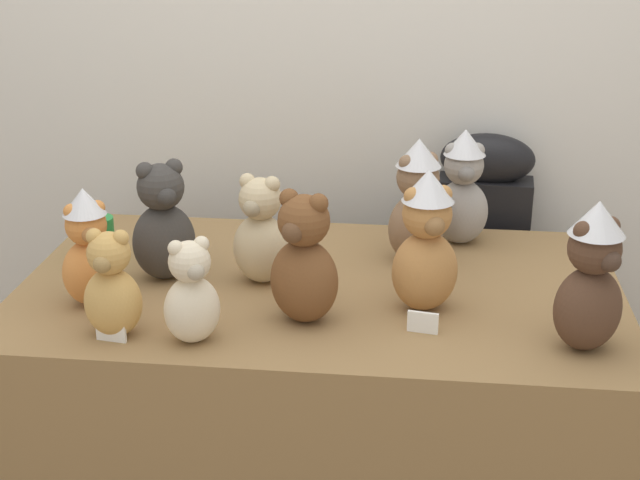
{
  "coord_description": "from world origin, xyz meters",
  "views": [
    {
      "loc": [
        0.24,
        -1.86,
        1.7
      ],
      "look_at": [
        0.0,
        0.25,
        0.86
      ],
      "focal_mm": 52.0,
      "sensor_mm": 36.0,
      "label": 1
    }
  ],
  "objects_px": {
    "teddy_bear_charcoal": "(163,225)",
    "teddy_bear_sand": "(261,233)",
    "display_table": "(320,411)",
    "teddy_bear_cocoa": "(591,279)",
    "teddy_bear_ginger": "(88,249)",
    "teddy_bear_chestnut": "(304,262)",
    "teddy_bear_mocha": "(417,203)",
    "teddy_bear_caramel": "(426,243)",
    "teddy_bear_honey": "(112,287)",
    "party_cup_green": "(100,237)",
    "instrument_case": "(479,286)",
    "teddy_bear_cream": "(191,294)",
    "teddy_bear_ash": "(463,189)"
  },
  "relations": [
    {
      "from": "teddy_bear_charcoal",
      "to": "teddy_bear_sand",
      "type": "xyz_separation_m",
      "value": [
        0.25,
        0.01,
        -0.01
      ]
    },
    {
      "from": "display_table",
      "to": "teddy_bear_cocoa",
      "type": "height_order",
      "value": "teddy_bear_cocoa"
    },
    {
      "from": "teddy_bear_ginger",
      "to": "teddy_bear_chestnut",
      "type": "height_order",
      "value": "teddy_bear_chestnut"
    },
    {
      "from": "teddy_bear_ginger",
      "to": "display_table",
      "type": "bearing_deg",
      "value": -13.77
    },
    {
      "from": "teddy_bear_mocha",
      "to": "teddy_bear_cocoa",
      "type": "distance_m",
      "value": 0.59
    },
    {
      "from": "teddy_bear_charcoal",
      "to": "teddy_bear_cocoa",
      "type": "bearing_deg",
      "value": -46.32
    },
    {
      "from": "teddy_bear_caramel",
      "to": "teddy_bear_honey",
      "type": "distance_m",
      "value": 0.72
    },
    {
      "from": "teddy_bear_mocha",
      "to": "teddy_bear_cocoa",
      "type": "relative_size",
      "value": 0.99
    },
    {
      "from": "teddy_bear_chestnut",
      "to": "teddy_bear_honey",
      "type": "height_order",
      "value": "teddy_bear_chestnut"
    },
    {
      "from": "party_cup_green",
      "to": "teddy_bear_cocoa",
      "type": "bearing_deg",
      "value": -17.68
    },
    {
      "from": "teddy_bear_honey",
      "to": "party_cup_green",
      "type": "bearing_deg",
      "value": 114.58
    },
    {
      "from": "teddy_bear_ginger",
      "to": "teddy_bear_chestnut",
      "type": "xyz_separation_m",
      "value": [
        0.52,
        -0.03,
        0.0
      ]
    },
    {
      "from": "teddy_bear_caramel",
      "to": "teddy_bear_cocoa",
      "type": "bearing_deg",
      "value": -44.16
    },
    {
      "from": "teddy_bear_honey",
      "to": "teddy_bear_cocoa",
      "type": "bearing_deg",
      "value": 4.98
    },
    {
      "from": "teddy_bear_sand",
      "to": "instrument_case",
      "type": "bearing_deg",
      "value": 59.4
    },
    {
      "from": "teddy_bear_caramel",
      "to": "teddy_bear_cream",
      "type": "height_order",
      "value": "teddy_bear_caramel"
    },
    {
      "from": "teddy_bear_ash",
      "to": "teddy_bear_caramel",
      "type": "bearing_deg",
      "value": -109.4
    },
    {
      "from": "teddy_bear_mocha",
      "to": "teddy_bear_honey",
      "type": "height_order",
      "value": "teddy_bear_mocha"
    },
    {
      "from": "teddy_bear_charcoal",
      "to": "teddy_bear_mocha",
      "type": "bearing_deg",
      "value": -14.94
    },
    {
      "from": "teddy_bear_ash",
      "to": "teddy_bear_cocoa",
      "type": "height_order",
      "value": "teddy_bear_cocoa"
    },
    {
      "from": "teddy_bear_charcoal",
      "to": "teddy_bear_cocoa",
      "type": "relative_size",
      "value": 0.92
    },
    {
      "from": "teddy_bear_sand",
      "to": "teddy_bear_chestnut",
      "type": "xyz_separation_m",
      "value": [
        0.14,
        -0.21,
        0.01
      ]
    },
    {
      "from": "teddy_bear_ash",
      "to": "teddy_bear_cream",
      "type": "height_order",
      "value": "teddy_bear_ash"
    },
    {
      "from": "teddy_bear_honey",
      "to": "teddy_bear_mocha",
      "type": "bearing_deg",
      "value": 39.67
    },
    {
      "from": "teddy_bear_sand",
      "to": "teddy_bear_honey",
      "type": "xyz_separation_m",
      "value": [
        -0.27,
        -0.33,
        -0.01
      ]
    },
    {
      "from": "instrument_case",
      "to": "teddy_bear_ash",
      "type": "xyz_separation_m",
      "value": [
        -0.08,
        -0.25,
        0.4
      ]
    },
    {
      "from": "teddy_bear_ash",
      "to": "teddy_bear_cocoa",
      "type": "bearing_deg",
      "value": -74.25
    },
    {
      "from": "instrument_case",
      "to": "teddy_bear_chestnut",
      "type": "bearing_deg",
      "value": -115.77
    },
    {
      "from": "display_table",
      "to": "teddy_bear_cream",
      "type": "relative_size",
      "value": 6.19
    },
    {
      "from": "teddy_bear_ash",
      "to": "teddy_bear_cocoa",
      "type": "relative_size",
      "value": 0.96
    },
    {
      "from": "instrument_case",
      "to": "teddy_bear_mocha",
      "type": "height_order",
      "value": "teddy_bear_mocha"
    },
    {
      "from": "teddy_bear_caramel",
      "to": "teddy_bear_cream",
      "type": "xyz_separation_m",
      "value": [
        -0.5,
        -0.22,
        -0.06
      ]
    },
    {
      "from": "teddy_bear_caramel",
      "to": "teddy_bear_charcoal",
      "type": "height_order",
      "value": "teddy_bear_caramel"
    },
    {
      "from": "teddy_bear_honey",
      "to": "teddy_bear_caramel",
      "type": "bearing_deg",
      "value": 19.35
    },
    {
      "from": "teddy_bear_mocha",
      "to": "teddy_bear_caramel",
      "type": "bearing_deg",
      "value": -117.42
    },
    {
      "from": "display_table",
      "to": "teddy_bear_honey",
      "type": "xyz_separation_m",
      "value": [
        -0.42,
        -0.33,
        0.49
      ]
    },
    {
      "from": "teddy_bear_charcoal",
      "to": "teddy_bear_cream",
      "type": "height_order",
      "value": "teddy_bear_charcoal"
    },
    {
      "from": "teddy_bear_charcoal",
      "to": "teddy_bear_ginger",
      "type": "height_order",
      "value": "teddy_bear_charcoal"
    },
    {
      "from": "display_table",
      "to": "teddy_bear_chestnut",
      "type": "relative_size",
      "value": 4.79
    },
    {
      "from": "teddy_bear_caramel",
      "to": "teddy_bear_cream",
      "type": "bearing_deg",
      "value": -175.71
    },
    {
      "from": "display_table",
      "to": "teddy_bear_charcoal",
      "type": "height_order",
      "value": "teddy_bear_charcoal"
    },
    {
      "from": "party_cup_green",
      "to": "teddy_bear_ash",
      "type": "bearing_deg",
      "value": 12.37
    },
    {
      "from": "instrument_case",
      "to": "party_cup_green",
      "type": "height_order",
      "value": "instrument_case"
    },
    {
      "from": "teddy_bear_ash",
      "to": "teddy_bear_cream",
      "type": "bearing_deg",
      "value": -139.05
    },
    {
      "from": "teddy_bear_chestnut",
      "to": "teddy_bear_cream",
      "type": "relative_size",
      "value": 1.29
    },
    {
      "from": "display_table",
      "to": "instrument_case",
      "type": "xyz_separation_m",
      "value": [
        0.44,
        0.58,
        0.13
      ]
    },
    {
      "from": "teddy_bear_chestnut",
      "to": "teddy_bear_cream",
      "type": "distance_m",
      "value": 0.27
    },
    {
      "from": "teddy_bear_caramel",
      "to": "teddy_bear_ginger",
      "type": "height_order",
      "value": "teddy_bear_caramel"
    },
    {
      "from": "teddy_bear_mocha",
      "to": "teddy_bear_honey",
      "type": "bearing_deg",
      "value": -174.55
    },
    {
      "from": "teddy_bear_charcoal",
      "to": "teddy_bear_cream",
      "type": "relative_size",
      "value": 1.28
    }
  ]
}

